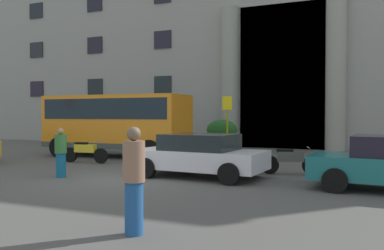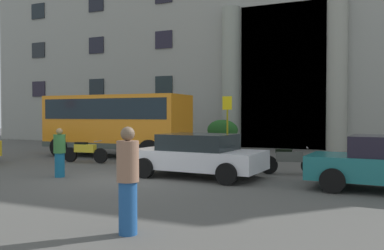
{
  "view_description": "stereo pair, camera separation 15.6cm",
  "coord_description": "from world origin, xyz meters",
  "px_view_note": "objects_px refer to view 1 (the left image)",
  "views": [
    {
      "loc": [
        6.87,
        -10.32,
        1.95
      ],
      "look_at": [
        -0.33,
        6.32,
        1.47
      ],
      "focal_mm": 38.22,
      "sensor_mm": 36.0,
      "label": 1
    },
    {
      "loc": [
        7.02,
        -10.25,
        1.95
      ],
      "look_at": [
        -0.33,
        6.32,
        1.47
      ],
      "focal_mm": 38.22,
      "sensor_mm": 36.0,
      "label": 2
    }
  ],
  "objects_px": {
    "motorcycle_near_kerb": "(84,151)",
    "bus_stop_sign": "(227,120)",
    "pedestrian_man_crossing": "(134,180)",
    "parked_estate_mid": "(200,155)",
    "hedge_planter_far_east": "(222,136)",
    "scooter_by_planter": "(289,160)",
    "hedge_planter_west": "(76,135)",
    "motorcycle_far_end": "(168,154)",
    "orange_minibus": "(117,120)",
    "pedestrian_man_red_shirt": "(61,153)"
  },
  "relations": [
    {
      "from": "motorcycle_far_end",
      "to": "motorcycle_near_kerb",
      "type": "distance_m",
      "value": 3.67
    },
    {
      "from": "parked_estate_mid",
      "to": "orange_minibus",
      "type": "bearing_deg",
      "value": 148.5
    },
    {
      "from": "hedge_planter_west",
      "to": "motorcycle_far_end",
      "type": "xyz_separation_m",
      "value": [
        9.94,
        -6.95,
        -0.22
      ]
    },
    {
      "from": "motorcycle_near_kerb",
      "to": "pedestrian_man_red_shirt",
      "type": "height_order",
      "value": "pedestrian_man_red_shirt"
    },
    {
      "from": "orange_minibus",
      "to": "hedge_planter_west",
      "type": "distance_m",
      "value": 7.73
    },
    {
      "from": "parked_estate_mid",
      "to": "pedestrian_man_red_shirt",
      "type": "height_order",
      "value": "pedestrian_man_red_shirt"
    },
    {
      "from": "parked_estate_mid",
      "to": "motorcycle_far_end",
      "type": "xyz_separation_m",
      "value": [
        -2.02,
        1.81,
        -0.23
      ]
    },
    {
      "from": "motorcycle_far_end",
      "to": "motorcycle_near_kerb",
      "type": "xyz_separation_m",
      "value": [
        -3.67,
        -0.18,
        -0.0
      ]
    },
    {
      "from": "bus_stop_sign",
      "to": "motorcycle_near_kerb",
      "type": "bearing_deg",
      "value": -138.73
    },
    {
      "from": "parked_estate_mid",
      "to": "motorcycle_far_end",
      "type": "distance_m",
      "value": 2.72
    },
    {
      "from": "pedestrian_man_red_shirt",
      "to": "motorcycle_far_end",
      "type": "bearing_deg",
      "value": 100.71
    },
    {
      "from": "orange_minibus",
      "to": "hedge_planter_far_east",
      "type": "bearing_deg",
      "value": 52.43
    },
    {
      "from": "hedge_planter_far_east",
      "to": "scooter_by_planter",
      "type": "bearing_deg",
      "value": -56.19
    },
    {
      "from": "hedge_planter_far_east",
      "to": "pedestrian_man_crossing",
      "type": "distance_m",
      "value": 15.34
    },
    {
      "from": "motorcycle_far_end",
      "to": "scooter_by_planter",
      "type": "bearing_deg",
      "value": 14.21
    },
    {
      "from": "orange_minibus",
      "to": "motorcycle_near_kerb",
      "type": "bearing_deg",
      "value": -87.81
    },
    {
      "from": "motorcycle_near_kerb",
      "to": "bus_stop_sign",
      "type": "bearing_deg",
      "value": 36.96
    },
    {
      "from": "hedge_planter_west",
      "to": "motorcycle_near_kerb",
      "type": "distance_m",
      "value": 9.5
    },
    {
      "from": "parked_estate_mid",
      "to": "hedge_planter_west",
      "type": "bearing_deg",
      "value": 147.58
    },
    {
      "from": "scooter_by_planter",
      "to": "parked_estate_mid",
      "type": "bearing_deg",
      "value": -159.49
    },
    {
      "from": "motorcycle_far_end",
      "to": "scooter_by_planter",
      "type": "xyz_separation_m",
      "value": [
        4.46,
        -0.15,
        -0.01
      ]
    },
    {
      "from": "hedge_planter_west",
      "to": "motorcycle_near_kerb",
      "type": "relative_size",
      "value": 0.92
    },
    {
      "from": "orange_minibus",
      "to": "motorcycle_near_kerb",
      "type": "distance_m",
      "value": 2.79
    },
    {
      "from": "bus_stop_sign",
      "to": "parked_estate_mid",
      "type": "bearing_deg",
      "value": -79.87
    },
    {
      "from": "hedge_planter_far_east",
      "to": "scooter_by_planter",
      "type": "relative_size",
      "value": 0.94
    },
    {
      "from": "motorcycle_near_kerb",
      "to": "pedestrian_man_red_shirt",
      "type": "xyz_separation_m",
      "value": [
        1.77,
        -3.38,
        0.3
      ]
    },
    {
      "from": "hedge_planter_far_east",
      "to": "orange_minibus",
      "type": "bearing_deg",
      "value": -126.35
    },
    {
      "from": "bus_stop_sign",
      "to": "motorcycle_far_end",
      "type": "distance_m",
      "value": 4.22
    },
    {
      "from": "orange_minibus",
      "to": "scooter_by_planter",
      "type": "height_order",
      "value": "orange_minibus"
    },
    {
      "from": "hedge_planter_far_east",
      "to": "motorcycle_far_end",
      "type": "distance_m",
      "value": 7.06
    },
    {
      "from": "pedestrian_man_red_shirt",
      "to": "motorcycle_near_kerb",
      "type": "bearing_deg",
      "value": 156.35
    },
    {
      "from": "parked_estate_mid",
      "to": "hedge_planter_far_east",
      "type": "bearing_deg",
      "value": 108.81
    },
    {
      "from": "parked_estate_mid",
      "to": "pedestrian_man_crossing",
      "type": "distance_m",
      "value": 6.19
    },
    {
      "from": "bus_stop_sign",
      "to": "parked_estate_mid",
      "type": "xyz_separation_m",
      "value": [
        1.02,
        -5.72,
        -1.01
      ]
    },
    {
      "from": "parked_estate_mid",
      "to": "scooter_by_planter",
      "type": "xyz_separation_m",
      "value": [
        2.44,
        1.66,
        -0.24
      ]
    },
    {
      "from": "bus_stop_sign",
      "to": "pedestrian_man_red_shirt",
      "type": "relative_size",
      "value": 1.81
    },
    {
      "from": "bus_stop_sign",
      "to": "pedestrian_man_crossing",
      "type": "relative_size",
      "value": 1.58
    },
    {
      "from": "orange_minibus",
      "to": "motorcycle_far_end",
      "type": "bearing_deg",
      "value": -32.61
    },
    {
      "from": "hedge_planter_far_east",
      "to": "scooter_by_planter",
      "type": "xyz_separation_m",
      "value": [
        4.81,
        -7.19,
        -0.35
      ]
    },
    {
      "from": "scooter_by_planter",
      "to": "pedestrian_man_red_shirt",
      "type": "relative_size",
      "value": 1.24
    },
    {
      "from": "bus_stop_sign",
      "to": "scooter_by_planter",
      "type": "bearing_deg",
      "value": -49.5
    },
    {
      "from": "bus_stop_sign",
      "to": "pedestrian_man_crossing",
      "type": "bearing_deg",
      "value": -78.69
    },
    {
      "from": "hedge_planter_west",
      "to": "pedestrian_man_red_shirt",
      "type": "height_order",
      "value": "pedestrian_man_red_shirt"
    },
    {
      "from": "orange_minibus",
      "to": "bus_stop_sign",
      "type": "distance_m",
      "value": 5.07
    },
    {
      "from": "parked_estate_mid",
      "to": "scooter_by_planter",
      "type": "height_order",
      "value": "parked_estate_mid"
    },
    {
      "from": "hedge_planter_far_east",
      "to": "parked_estate_mid",
      "type": "bearing_deg",
      "value": -75.01
    },
    {
      "from": "pedestrian_man_crossing",
      "to": "parked_estate_mid",
      "type": "bearing_deg",
      "value": 104.15
    },
    {
      "from": "parked_estate_mid",
      "to": "pedestrian_man_red_shirt",
      "type": "relative_size",
      "value": 2.7
    },
    {
      "from": "parked_estate_mid",
      "to": "pedestrian_man_crossing",
      "type": "height_order",
      "value": "pedestrian_man_crossing"
    },
    {
      "from": "orange_minibus",
      "to": "hedge_planter_west",
      "type": "bearing_deg",
      "value": 141.69
    }
  ]
}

